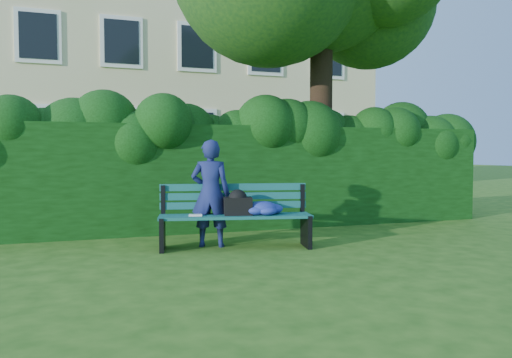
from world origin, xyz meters
name	(u,v)px	position (x,y,z in m)	size (l,w,h in m)	color
ground	(270,251)	(0.00, 0.00, 0.00)	(80.00, 80.00, 0.00)	#265114
apartment_building	(145,35)	(0.00, 13.99, 6.00)	(16.00, 8.08, 12.00)	beige
hedge	(226,177)	(0.00, 2.20, 0.90)	(10.00, 1.00, 1.80)	black
park_bench	(242,212)	(-0.30, 0.34, 0.50)	(2.18, 0.97, 0.89)	#0D423F
man_reading	(211,193)	(-0.70, 0.56, 0.76)	(0.55, 0.36, 1.52)	navy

